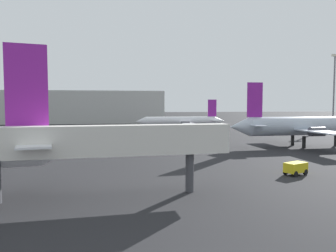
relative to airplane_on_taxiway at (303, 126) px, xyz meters
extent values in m
cone|color=white|center=(-35.66, -24.43, 0.39)|extent=(4.16, 3.92, 3.21)
cube|color=white|center=(-37.86, -24.94, 0.71)|extent=(4.18, 8.60, 0.16)
cube|color=purple|center=(-38.34, -25.06, 5.21)|extent=(3.14, 1.00, 6.43)
cylinder|color=#B2BCCC|center=(0.23, 0.01, 0.00)|extent=(20.26, 4.31, 3.23)
cone|color=#B2BCCC|center=(-11.59, -0.62, 0.00)|extent=(3.72, 3.42, 3.23)
cube|color=#B2BCCC|center=(-0.78, -0.04, -0.48)|extent=(4.87, 22.01, 0.20)
cube|color=#B2BCCC|center=(-9.40, -0.51, 0.32)|extent=(2.38, 7.12, 0.13)
cube|color=purple|center=(-8.98, -0.48, 4.49)|extent=(2.69, 0.39, 5.75)
cylinder|color=#4C4C54|center=(-0.40, 4.13, -0.65)|extent=(2.59, 1.64, 1.51)
cylinder|color=#4C4C54|center=(0.05, -4.15, -0.65)|extent=(2.59, 1.64, 1.51)
cube|color=black|center=(6.66, 0.36, -2.61)|extent=(0.44, 0.44, 2.00)
cube|color=black|center=(-0.86, 1.63, -2.61)|extent=(0.44, 0.44, 2.00)
cube|color=black|center=(-0.69, -1.71, -2.61)|extent=(0.44, 0.44, 2.00)
cylinder|color=white|center=(-14.93, 35.43, -0.86)|extent=(19.33, 2.71, 2.49)
cone|color=white|center=(-25.96, 35.31, -0.86)|extent=(2.77, 2.52, 2.49)
cone|color=white|center=(-3.91, 35.55, -0.86)|extent=(2.77, 2.52, 2.49)
cube|color=white|center=(-13.97, 35.44, -1.23)|extent=(3.30, 21.86, 0.18)
cube|color=white|center=(-5.66, 35.53, -0.61)|extent=(1.88, 6.36, 0.12)
cube|color=purple|center=(-6.04, 35.53, 2.74)|extent=(2.42, 0.25, 4.69)
cylinder|color=#4C4C54|center=(-14.50, 31.29, -1.36)|extent=(2.28, 1.38, 1.36)
cylinder|color=#4C4C54|center=(-14.59, 39.58, -1.36)|extent=(2.28, 1.38, 1.36)
cube|color=black|center=(-21.11, 35.36, -2.86)|extent=(0.38, 0.38, 1.51)
cube|color=black|center=(-13.95, 33.93, -2.86)|extent=(0.38, 0.38, 1.51)
cube|color=black|center=(-13.98, 36.95, -2.86)|extent=(0.38, 0.38, 1.51)
cube|color=silver|center=(-32.78, -26.26, 0.87)|extent=(21.29, 3.28, 2.40)
cylinder|color=#3F3F44|center=(-25.38, -25.67, -1.97)|extent=(0.70, 0.70, 3.28)
cube|color=gold|center=(-13.13, -20.89, -2.81)|extent=(2.72, 2.19, 1.00)
cylinder|color=black|center=(-13.64, -21.77, -3.31)|extent=(0.63, 0.43, 0.60)
cylinder|color=black|center=(-14.14, -20.71, -3.31)|extent=(0.63, 0.43, 0.60)
cylinder|color=black|center=(-12.12, -21.07, -3.31)|extent=(0.63, 0.43, 0.60)
cylinder|color=black|center=(-12.61, -20.01, -3.31)|extent=(0.63, 0.43, 0.60)
cylinder|color=slate|center=(40.09, 48.62, 8.11)|extent=(0.50, 0.50, 23.45)
cube|color=#F2EACC|center=(40.09, 48.62, 20.23)|extent=(2.40, 0.50, 0.80)
cube|color=#B7B7B2|center=(-45.79, 80.88, 2.66)|extent=(62.11, 18.71, 12.55)
camera|label=1|loc=(-30.92, -51.76, 3.70)|focal=34.45mm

